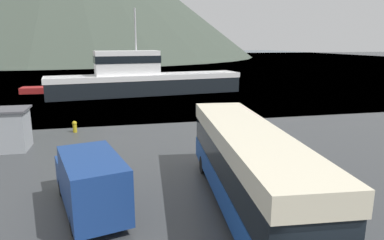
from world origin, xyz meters
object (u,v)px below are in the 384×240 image
object	(u,v)px
dock_kiosk	(2,130)
fishing_boat	(143,78)
tour_bus	(247,165)
storage_bin	(263,151)
delivery_van	(90,181)
small_boat	(50,90)

from	to	relation	value
dock_kiosk	fishing_boat	bearing A→B (deg)	64.26
tour_bus	storage_bin	distance (m)	6.46
storage_bin	dock_kiosk	size ratio (longest dim) A/B	0.40
delivery_van	small_boat	world-z (taller)	delivery_van
storage_bin	dock_kiosk	distance (m)	16.05
delivery_van	small_boat	xyz separation A→B (m)	(-7.52, 35.67, -0.91)
fishing_boat	small_boat	distance (m)	13.01
tour_bus	small_boat	distance (m)	39.28
dock_kiosk	small_boat	world-z (taller)	dock_kiosk
fishing_boat	dock_kiosk	xyz separation A→B (m)	(-10.47, -21.72, -0.74)
delivery_van	small_boat	size ratio (longest dim) A/B	0.83
small_boat	storage_bin	bearing A→B (deg)	-152.21
tour_bus	storage_bin	xyz separation A→B (m)	(3.16, 5.46, -1.36)
fishing_boat	small_boat	xyz separation A→B (m)	(-12.11, 4.45, -1.69)
delivery_van	fishing_boat	size ratio (longest dim) A/B	0.24
delivery_van	storage_bin	xyz separation A→B (m)	(9.29, 4.34, -0.77)
storage_bin	small_boat	world-z (taller)	storage_bin
tour_bus	dock_kiosk	world-z (taller)	tour_bus
delivery_van	dock_kiosk	size ratio (longest dim) A/B	1.89
fishing_boat	dock_kiosk	world-z (taller)	fishing_boat
storage_bin	fishing_boat	bearing A→B (deg)	99.93
tour_bus	dock_kiosk	size ratio (longest dim) A/B	3.68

